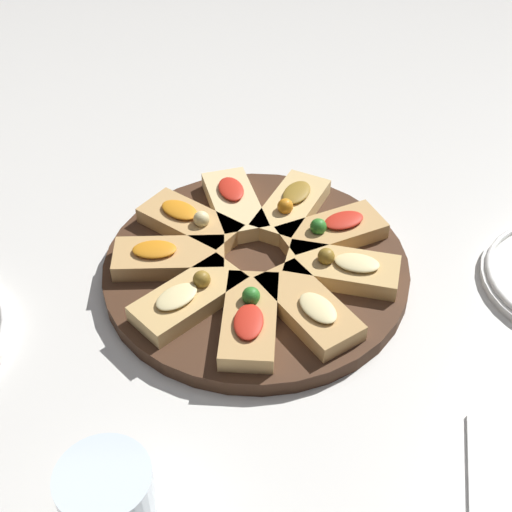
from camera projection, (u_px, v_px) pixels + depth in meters
name	position (u px, v px, depth m)	size (l,w,h in m)	color
ground_plane	(256.00, 274.00, 0.86)	(3.00, 3.00, 0.00)	silver
serving_board	(256.00, 269.00, 0.85)	(0.36, 0.36, 0.02)	#422819
focaccia_slice_0	(190.00, 222.00, 0.88)	(0.14, 0.12, 0.04)	tan
focaccia_slice_1	(168.00, 257.00, 0.83)	(0.13, 0.06, 0.03)	tan
focaccia_slice_2	(189.00, 297.00, 0.78)	(0.13, 0.13, 0.04)	tan
focaccia_slice_3	(250.00, 318.00, 0.76)	(0.07, 0.13, 0.04)	tan
focaccia_slice_4	(309.00, 308.00, 0.77)	(0.12, 0.14, 0.03)	tan
focaccia_slice_5	(342.00, 268.00, 0.82)	(0.14, 0.09, 0.04)	tan
focaccia_slice_6	(332.00, 231.00, 0.87)	(0.14, 0.10, 0.04)	tan
focaccia_slice_7	(291.00, 207.00, 0.90)	(0.11, 0.14, 0.04)	#DBB775
focaccia_slice_8	(234.00, 204.00, 0.91)	(0.09, 0.14, 0.03)	#E5C689
water_glass	(111.00, 508.00, 0.58)	(0.08, 0.08, 0.10)	silver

